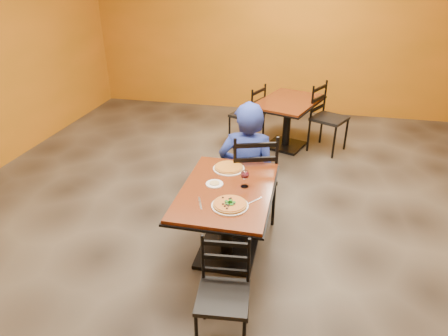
% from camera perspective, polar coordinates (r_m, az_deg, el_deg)
% --- Properties ---
extents(floor, '(7.00, 8.00, 0.01)m').
position_cam_1_polar(floor, '(4.34, 1.78, -8.34)').
color(floor, black).
rests_on(floor, ground).
extents(wall_back, '(7.00, 0.01, 3.00)m').
position_cam_1_polar(wall_back, '(7.57, 8.02, 19.18)').
color(wall_back, '#C97016').
rests_on(wall_back, ground).
extents(table_main, '(0.83, 1.23, 0.75)m').
position_cam_1_polar(table_main, '(3.62, 0.41, -5.66)').
color(table_main, maroon).
rests_on(table_main, floor).
extents(table_second, '(1.13, 1.37, 0.75)m').
position_cam_1_polar(table_second, '(6.07, 9.21, 7.90)').
color(table_second, maroon).
rests_on(table_second, floor).
extents(chair_main_near, '(0.41, 0.41, 0.82)m').
position_cam_1_polar(chair_main_near, '(2.96, -0.16, -18.31)').
color(chair_main_near, black).
rests_on(chair_main_near, floor).
extents(chair_main_far, '(0.59, 0.59, 1.04)m').
position_cam_1_polar(chair_main_far, '(4.25, 3.99, -0.97)').
color(chair_main_far, black).
rests_on(chair_main_far, floor).
extents(chair_second_left, '(0.56, 0.56, 0.95)m').
position_cam_1_polar(chair_second_left, '(6.15, 3.34, 7.69)').
color(chair_second_left, black).
rests_on(chair_second_left, floor).
extents(chair_second_right, '(0.61, 0.61, 1.01)m').
position_cam_1_polar(chair_second_right, '(6.08, 15.04, 6.88)').
color(chair_second_right, black).
rests_on(chair_second_right, floor).
extents(diner, '(0.66, 0.46, 1.30)m').
position_cam_1_polar(diner, '(4.29, 3.41, 1.30)').
color(diner, '#1B3199').
rests_on(diner, floor).
extents(plate_main, '(0.31, 0.31, 0.01)m').
position_cam_1_polar(plate_main, '(3.27, 0.86, -5.48)').
color(plate_main, white).
rests_on(plate_main, table_main).
extents(pizza_main, '(0.28, 0.28, 0.02)m').
position_cam_1_polar(pizza_main, '(3.26, 0.86, -5.24)').
color(pizza_main, maroon).
rests_on(pizza_main, plate_main).
extents(plate_far, '(0.31, 0.31, 0.01)m').
position_cam_1_polar(plate_far, '(3.85, 0.69, -0.08)').
color(plate_far, white).
rests_on(plate_far, table_main).
extents(pizza_far, '(0.28, 0.28, 0.02)m').
position_cam_1_polar(pizza_far, '(3.85, 0.69, 0.13)').
color(pizza_far, gold).
rests_on(pizza_far, plate_far).
extents(side_plate, '(0.16, 0.16, 0.01)m').
position_cam_1_polar(side_plate, '(3.59, -1.39, -2.32)').
color(side_plate, white).
rests_on(side_plate, table_main).
extents(dip, '(0.09, 0.09, 0.01)m').
position_cam_1_polar(dip, '(3.58, -1.39, -2.19)').
color(dip, tan).
rests_on(dip, side_plate).
extents(wine_glass, '(0.08, 0.08, 0.18)m').
position_cam_1_polar(wine_glass, '(3.51, 3.02, -1.43)').
color(wine_glass, white).
rests_on(wine_glass, table_main).
extents(fork, '(0.08, 0.18, 0.00)m').
position_cam_1_polar(fork, '(3.31, -3.47, -5.12)').
color(fork, silver).
rests_on(fork, table_main).
extents(knife, '(0.14, 0.17, 0.00)m').
position_cam_1_polar(knife, '(3.34, 4.21, -4.87)').
color(knife, silver).
rests_on(knife, table_main).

